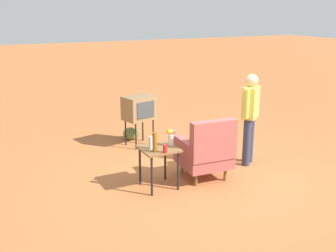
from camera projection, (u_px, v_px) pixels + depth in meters
name	position (u px, v px, depth m)	size (l,w,h in m)	color
ground_plane	(213.00, 178.00, 6.67)	(60.00, 60.00, 0.00)	#AD6033
armchair	(207.00, 151.00, 6.47)	(0.83, 0.84, 1.06)	brown
side_table	(159.00, 154.00, 6.16)	(0.56, 0.56, 0.66)	black
tv_on_stand	(139.00, 108.00, 8.07)	(0.68, 0.57, 1.03)	black
person_standing	(250.00, 114.00, 7.03)	(0.48, 0.39, 1.64)	#2D3347
soda_can_red	(165.00, 149.00, 5.91)	(0.07, 0.07, 0.12)	red
bottle_short_clear	(151.00, 142.00, 6.07)	(0.06, 0.06, 0.20)	silver
bottle_tall_amber	(155.00, 142.00, 5.92)	(0.07, 0.07, 0.30)	brown
flower_vase	(171.00, 137.00, 6.19)	(0.15, 0.10, 0.27)	silver
shrub_near	(131.00, 133.00, 8.62)	(0.34, 0.34, 0.26)	olive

